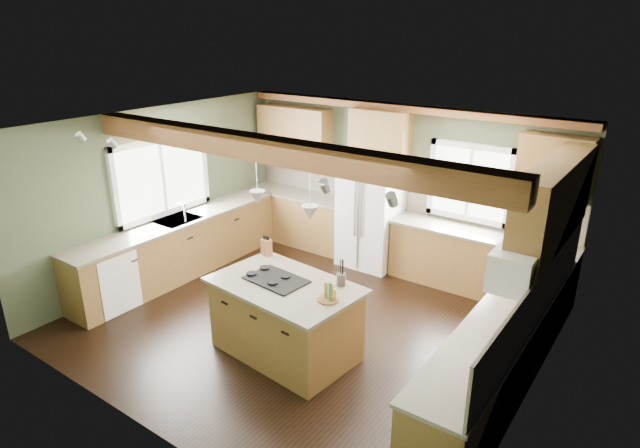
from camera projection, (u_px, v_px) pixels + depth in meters
The scene contains 37 objects.
floor at pixel (307, 323), 7.11m from camera, with size 5.60×5.60×0.00m, color black.
ceiling at pixel (305, 128), 6.19m from camera, with size 5.60×5.60×0.00m, color silver.
wall_back at pixel (400, 185), 8.56m from camera, with size 5.60×5.60×0.00m, color #434D36.
wall_left at pixel (160, 193), 8.17m from camera, with size 5.00×5.00×0.00m, color #434D36.
wall_right at pixel (539, 293), 5.13m from camera, with size 5.00×5.00×0.00m, color #434D36.
ceiling_beam at pixel (267, 149), 5.71m from camera, with size 5.55×0.26×0.26m, color brown.
soffit_trim at pixel (401, 108), 8.04m from camera, with size 5.55×0.20×0.10m, color brown.
backsplash_back at pixel (399, 191), 8.58m from camera, with size 5.58×0.03×0.58m, color brown.
backsplash_right at pixel (538, 299), 5.21m from camera, with size 0.03×3.70×0.58m, color brown.
base_cab_back_left at pixel (300, 219), 9.60m from camera, with size 2.02×0.60×0.88m, color brown.
counter_back_left at pixel (300, 194), 9.44m from camera, with size 2.06×0.64×0.04m, color #474234.
base_cab_back_right at pixel (478, 263), 7.82m from camera, with size 2.62×0.60×0.88m, color brown.
counter_back_right at pixel (481, 234), 7.66m from camera, with size 2.66×0.64×0.04m, color #474234.
base_cab_left at pixel (181, 248), 8.35m from camera, with size 0.60×3.70×0.88m, color brown.
counter_left at pixel (178, 221), 8.19m from camera, with size 0.64×3.74×0.04m, color #474234.
base_cab_right at pixel (499, 356), 5.63m from camera, with size 0.60×3.70×0.88m, color brown.
counter_right at pixel (505, 318), 5.47m from camera, with size 0.64×3.74×0.04m, color #474234.
upper_cab_back_left at pixel (294, 133), 9.28m from camera, with size 1.40×0.35×0.90m, color brown.
upper_cab_over_fridge at pixel (380, 132), 8.29m from camera, with size 0.96×0.35×0.70m, color brown.
upper_cab_right at pixel (553, 202), 5.68m from camera, with size 0.35×2.20×0.90m, color brown.
upper_cab_back_corner at pixel (554, 170), 6.95m from camera, with size 0.90×0.35×0.90m, color brown.
window_left at pixel (162, 177), 8.11m from camera, with size 0.04×1.60×1.05m, color white.
window_back at pixel (470, 182), 7.83m from camera, with size 1.10×0.04×1.00m, color white.
sink at pixel (178, 220), 8.18m from camera, with size 0.50×0.65×0.03m, color #262628.
faucet at pixel (185, 214), 8.03m from camera, with size 0.02×0.02×0.28m, color #B2B2B7.
dishwasher at pixel (108, 279), 7.35m from camera, with size 0.60×0.60×0.84m, color white.
oven at pixel (450, 428), 4.65m from camera, with size 0.60×0.72×0.84m, color white.
microwave at pixel (518, 266), 5.12m from camera, with size 0.40×0.70×0.38m, color white.
pendant_left at pixel (257, 197), 6.06m from camera, with size 0.18×0.18×0.16m, color #B2B2B7.
pendant_right at pixel (310, 213), 5.57m from camera, with size 0.18×0.18×0.16m, color #B2B2B7.
refrigerator at pixel (371, 212), 8.57m from camera, with size 0.90×0.74×1.80m, color silver.
island at pixel (286, 320), 6.32m from camera, with size 1.61×0.98×0.88m, color brown.
island_top at pixel (285, 285), 6.16m from camera, with size 1.72×1.09×0.04m, color #474234.
cooktop at pixel (276, 280), 6.23m from camera, with size 0.70×0.46×0.02m, color black.
knife_block at pixel (266, 247), 6.89m from camera, with size 0.13×0.10×0.21m, color brown.
utensil_crock at pixel (341, 279), 6.09m from camera, with size 0.11×0.11×0.14m, color #453C37.
bottle_tray at pixel (328, 291), 5.75m from camera, with size 0.24×0.24×0.22m, color brown, non-canonical shape.
Camera 1 is at (3.73, -4.94, 3.73)m, focal length 30.00 mm.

